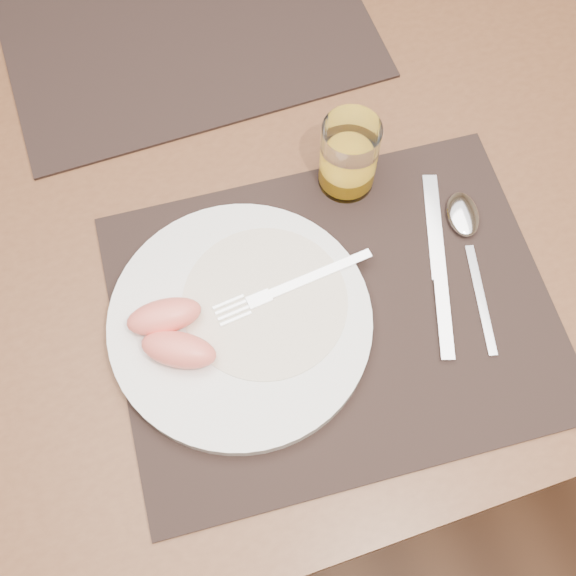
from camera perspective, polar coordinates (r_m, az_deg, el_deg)
The scene contains 11 objects.
ground at distance 1.53m, azimuth -1.45°, elevation -5.40°, with size 5.00×5.00×0.00m, color #55321D.
table at distance 0.92m, azimuth -2.41°, elevation 7.76°, with size 1.40×0.90×0.75m.
placemat_near at distance 0.75m, azimuth 3.69°, elevation -2.05°, with size 0.45×0.35×0.00m, color black.
placemat_far at distance 0.99m, azimuth -8.30°, elevation 20.30°, with size 0.45×0.35×0.00m, color black.
plate at distance 0.74m, azimuth -3.79°, elevation -2.70°, with size 0.27×0.27×0.02m, color white.
plate_dressing at distance 0.74m, azimuth -1.84°, elevation -1.07°, with size 0.17×0.17×0.00m.
fork at distance 0.74m, azimuth -0.58°, elevation -0.18°, with size 0.18×0.03×0.00m.
knife at distance 0.78m, azimuth 11.89°, elevation 0.69°, with size 0.08×0.21×0.01m.
spoon at distance 0.81m, azimuth 13.85°, elevation 4.75°, with size 0.07×0.19×0.01m.
juice_glass at distance 0.79m, azimuth 4.80°, elevation 10.17°, with size 0.06×0.06×0.09m.
grapefruit_wedges at distance 0.72m, azimuth -9.20°, elevation -3.52°, with size 0.09×0.09×0.03m.
Camera 1 is at (-0.12, -0.47, 1.45)m, focal length 45.00 mm.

